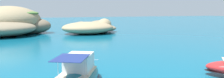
# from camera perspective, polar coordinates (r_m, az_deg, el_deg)

# --- Properties ---
(islet_large) EXTENTS (23.03, 23.76, 7.62)m
(islet_large) POSITION_cam_1_polar(r_m,az_deg,el_deg) (64.26, -25.19, 3.86)
(islet_large) COLOR #9E8966
(islet_large) RESTS_ON ground
(islet_small) EXTENTS (18.43, 15.95, 4.09)m
(islet_small) POSITION_cam_1_polar(r_m,az_deg,el_deg) (62.66, -4.92, 3.08)
(islet_small) COLOR #9E8966
(islet_small) RESTS_ON ground
(motorboat_teal) EXTENTS (7.18, 9.87, 3.03)m
(motorboat_teal) POSITION_cam_1_polar(r_m,az_deg,el_deg) (18.03, -8.90, -10.09)
(motorboat_teal) COLOR #19727A
(motorboat_teal) RESTS_ON ground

